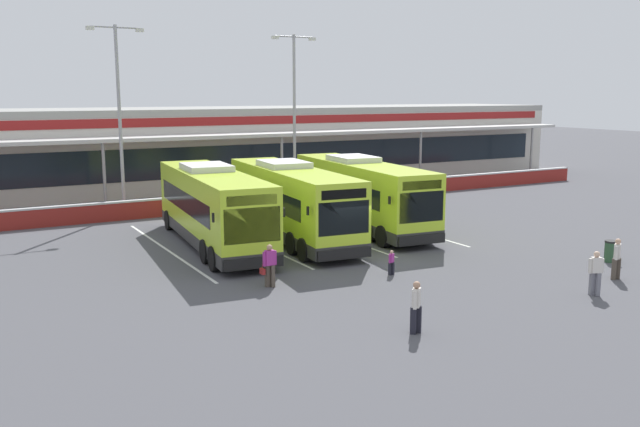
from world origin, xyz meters
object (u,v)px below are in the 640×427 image
at_px(coach_bus_leftmost, 213,208).
at_px(pedestrian_in_dark_coat, 416,305).
at_px(pedestrian_with_handbag, 269,265).
at_px(lamp_post_west, 119,108).
at_px(coach_bus_centre, 361,195).
at_px(pedestrian_approaching_bus, 617,257).
at_px(pedestrian_child, 391,262).
at_px(litter_bin, 611,251).
at_px(lamp_post_centre, 294,106).
at_px(pedestrian_near_bin, 596,272).
at_px(coach_bus_left_centre, 291,203).

relative_size(coach_bus_leftmost, pedestrian_in_dark_coat, 7.62).
relative_size(pedestrian_with_handbag, lamp_post_west, 0.15).
bearing_deg(coach_bus_centre, pedestrian_approaching_bus, -77.21).
relative_size(pedestrian_with_handbag, pedestrian_approaching_bus, 1.00).
bearing_deg(lamp_post_west, coach_bus_centre, -46.38).
relative_size(coach_bus_leftmost, pedestrian_child, 12.29).
bearing_deg(litter_bin, lamp_post_centre, 98.23).
bearing_deg(pedestrian_approaching_bus, pedestrian_with_handbag, 155.08).
xyz_separation_m(pedestrian_child, pedestrian_near_bin, (4.73, -5.83, 0.33)).
bearing_deg(lamp_post_west, lamp_post_centre, 4.35).
distance_m(coach_bus_centre, lamp_post_west, 15.26).
bearing_deg(coach_bus_leftmost, coach_bus_left_centre, -6.20).
bearing_deg(pedestrian_near_bin, pedestrian_child, 129.06).
xyz_separation_m(coach_bus_leftmost, pedestrian_near_bin, (9.01, -14.34, -0.91)).
height_order(pedestrian_approaching_bus, litter_bin, pedestrian_approaching_bus).
xyz_separation_m(pedestrian_in_dark_coat, lamp_post_centre, (9.30, 25.99, 5.42)).
bearing_deg(pedestrian_in_dark_coat, pedestrian_child, 61.02).
bearing_deg(lamp_post_centre, litter_bin, -81.77).
bearing_deg(lamp_post_west, litter_bin, -55.32).
height_order(coach_bus_left_centre, pedestrian_in_dark_coat, coach_bus_left_centre).
distance_m(coach_bus_left_centre, litter_bin, 14.74).
distance_m(coach_bus_leftmost, litter_bin, 17.86).
bearing_deg(pedestrian_child, coach_bus_leftmost, 116.70).
height_order(coach_bus_centre, lamp_post_west, lamp_post_west).
bearing_deg(pedestrian_with_handbag, lamp_post_west, 92.95).
bearing_deg(pedestrian_in_dark_coat, pedestrian_with_handbag, 104.59).
distance_m(coach_bus_left_centre, pedestrian_in_dark_coat, 14.21).
xyz_separation_m(pedestrian_child, lamp_post_centre, (6.09, 20.18, 5.75)).
height_order(coach_bus_leftmost, coach_bus_centre, same).
height_order(coach_bus_left_centre, pedestrian_with_handbag, coach_bus_left_centre).
xyz_separation_m(pedestrian_approaching_bus, litter_bin, (2.19, 1.93, -0.41)).
bearing_deg(pedestrian_with_handbag, pedestrian_in_dark_coat, -75.41).
height_order(coach_bus_centre, pedestrian_approaching_bus, coach_bus_centre).
distance_m(coach_bus_leftmost, coach_bus_centre, 8.44).
distance_m(coach_bus_leftmost, pedestrian_with_handbag, 7.75).
xyz_separation_m(coach_bus_leftmost, pedestrian_in_dark_coat, (1.06, -14.32, -0.91)).
relative_size(coach_bus_left_centre, pedestrian_in_dark_coat, 7.62).
distance_m(pedestrian_near_bin, litter_bin, 5.56).
relative_size(pedestrian_with_handbag, litter_bin, 1.74).
bearing_deg(lamp_post_west, pedestrian_approaching_bus, -61.40).
bearing_deg(coach_bus_leftmost, pedestrian_with_handbag, -95.01).
bearing_deg(coach_bus_left_centre, pedestrian_approaching_bus, -59.55).
relative_size(pedestrian_in_dark_coat, pedestrian_approaching_bus, 1.00).
bearing_deg(pedestrian_child, coach_bus_left_centre, 92.50).
bearing_deg(coach_bus_centre, pedestrian_in_dark_coat, -116.92).
distance_m(coach_bus_left_centre, coach_bus_centre, 4.55).
bearing_deg(pedestrian_near_bin, coach_bus_centre, 92.27).
bearing_deg(litter_bin, lamp_post_west, 124.68).
height_order(coach_bus_centre, pedestrian_near_bin, coach_bus_centre).
relative_size(pedestrian_approaching_bus, litter_bin, 1.74).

